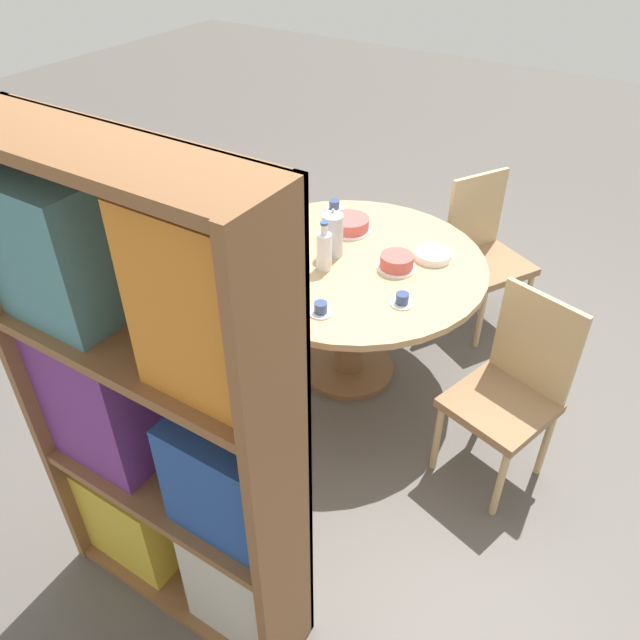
{
  "coord_description": "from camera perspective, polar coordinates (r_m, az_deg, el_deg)",
  "views": [
    {
      "loc": [
        -1.35,
        2.42,
        2.44
      ],
      "look_at": [
        0.0,
        0.31,
        0.56
      ],
      "focal_mm": 35.0,
      "sensor_mm": 36.0,
      "label": 1
    }
  ],
  "objects": [
    {
      "name": "dining_table",
      "position": [
        3.33,
        2.84,
        3.27
      ],
      "size": [
        1.4,
        1.4,
        0.75
      ],
      "color": "brown",
      "rests_on": "ground_plane"
    },
    {
      "name": "water_bottle",
      "position": [
        3.12,
        0.37,
        6.4
      ],
      "size": [
        0.08,
        0.08,
        0.26
      ],
      "color": "silver",
      "rests_on": "dining_table"
    },
    {
      "name": "chair_c",
      "position": [
        2.88,
        -10.66,
        -6.28
      ],
      "size": [
        0.52,
        0.52,
        0.95
      ],
      "rotation": [
        0.0,
        0.0,
        7.57
      ],
      "color": "tan",
      "rests_on": "ground_plane"
    },
    {
      "name": "cup_c",
      "position": [
        3.01,
        -4.62,
        3.05
      ],
      "size": [
        0.11,
        0.11,
        0.06
      ],
      "color": "silver",
      "rests_on": "dining_table"
    },
    {
      "name": "cup_b",
      "position": [
        2.84,
        0.07,
        1.0
      ],
      "size": [
        0.11,
        0.11,
        0.06
      ],
      "color": "silver",
      "rests_on": "dining_table"
    },
    {
      "name": "bookshelf",
      "position": [
        2.15,
        -14.34,
        -9.96
      ],
      "size": [
        1.04,
        0.28,
        1.9
      ],
      "rotation": [
        0.0,
        0.0,
        3.14
      ],
      "color": "brown",
      "rests_on": "ground_plane"
    },
    {
      "name": "chair_d",
      "position": [
        2.97,
        17.05,
        -6.03
      ],
      "size": [
        0.52,
        0.52,
        0.95
      ],
      "rotation": [
        0.0,
        0.0,
        9.14
      ],
      "color": "tan",
      "rests_on": "ground_plane"
    },
    {
      "name": "cake_second",
      "position": [
        3.18,
        7.03,
        5.25
      ],
      "size": [
        0.2,
        0.2,
        0.08
      ],
      "color": "white",
      "rests_on": "dining_table"
    },
    {
      "name": "cup_d",
      "position": [
        3.74,
        1.31,
        10.38
      ],
      "size": [
        0.11,
        0.11,
        0.06
      ],
      "color": "silver",
      "rests_on": "dining_table"
    },
    {
      "name": "ground_plane",
      "position": [
        3.69,
        2.56,
        -4.51
      ],
      "size": [
        14.0,
        14.0,
        0.0
      ],
      "primitive_type": "plane",
      "color": "#56514C"
    },
    {
      "name": "chair_a",
      "position": [
        3.95,
        14.8,
        6.14
      ],
      "size": [
        0.57,
        0.57,
        0.95
      ],
      "rotation": [
        0.0,
        0.0,
        4.2
      ],
      "color": "tan",
      "rests_on": "ground_plane"
    },
    {
      "name": "chair_b",
      "position": [
        3.98,
        -8.29,
        7.3
      ],
      "size": [
        0.51,
        0.51,
        0.95
      ],
      "rotation": [
        0.0,
        0.0,
        6.05
      ],
      "color": "tan",
      "rests_on": "ground_plane"
    },
    {
      "name": "coffee_pot",
      "position": [
        3.23,
        1.13,
        7.86
      ],
      "size": [
        0.11,
        0.11,
        0.26
      ],
      "color": "silver",
      "rests_on": "dining_table"
    },
    {
      "name": "cake_main",
      "position": [
        3.51,
        2.7,
        8.73
      ],
      "size": [
        0.25,
        0.25,
        0.07
      ],
      "color": "white",
      "rests_on": "dining_table"
    },
    {
      "name": "plate_stack",
      "position": [
        3.3,
        10.3,
        5.85
      ],
      "size": [
        0.19,
        0.19,
        0.04
      ],
      "color": "white",
      "rests_on": "dining_table"
    },
    {
      "name": "cup_a",
      "position": [
        2.93,
        7.51,
        1.82
      ],
      "size": [
        0.11,
        0.11,
        0.06
      ],
      "color": "silver",
      "rests_on": "dining_table"
    }
  ]
}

